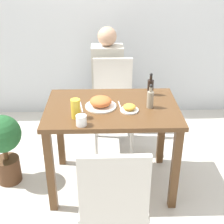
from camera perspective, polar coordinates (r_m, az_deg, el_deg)
name	(u,v)px	position (r m, az deg, el deg)	size (l,w,h in m)	color
ground_plane	(112,182)	(2.88, 0.00, -12.70)	(16.00, 16.00, 0.00)	beige
wall_back	(108,7)	(3.69, -0.67, 18.69)	(8.00, 0.05, 2.60)	silver
dining_table	(112,120)	(2.52, 0.00, -1.52)	(1.05, 0.71, 0.76)	brown
chair_near	(113,198)	(1.97, 0.25, -15.45)	(0.42, 0.42, 0.90)	silver
chair_far	(113,98)	(3.19, 0.22, 2.49)	(0.42, 0.42, 0.90)	silver
food_plate	(101,103)	(2.44, -2.08, 1.73)	(0.25, 0.25, 0.09)	white
side_plate	(129,108)	(2.38, 3.21, 0.71)	(0.14, 0.14, 0.05)	white
drink_cup	(81,120)	(2.19, -5.63, -1.54)	(0.08, 0.08, 0.08)	white
juice_glass	(76,109)	(2.28, -6.66, 0.61)	(0.07, 0.07, 0.15)	gold
sauce_bottle	(150,86)	(2.66, 7.05, 4.65)	(0.05, 0.05, 0.20)	black
condiment_bottle	(150,99)	(2.43, 7.01, 2.44)	(0.05, 0.05, 0.20)	gray
fork_utensil	(81,107)	(2.46, -5.63, 0.93)	(0.04, 0.18, 0.00)	silver
spoon_utensil	(120,106)	(2.45, 1.50, 1.03)	(0.03, 0.19, 0.00)	silver
potted_plant_left	(4,143)	(2.82, -19.20, -5.37)	(0.32, 0.32, 0.65)	#51331E
person_figure	(107,81)	(3.47, -0.84, 5.77)	(0.34, 0.22, 1.17)	#2D3347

